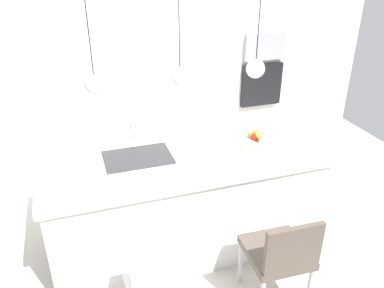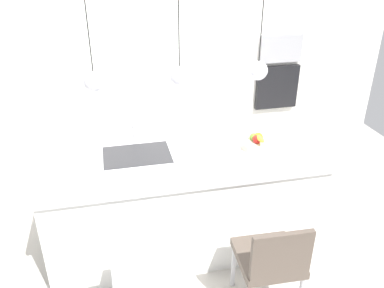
{
  "view_description": "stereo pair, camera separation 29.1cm",
  "coord_description": "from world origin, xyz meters",
  "px_view_note": "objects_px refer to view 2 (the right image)",
  "views": [
    {
      "loc": [
        -0.84,
        -2.85,
        2.52
      ],
      "look_at": [
        0.1,
        0.0,
        0.98
      ],
      "focal_mm": 36.86,
      "sensor_mm": 36.0,
      "label": 1
    },
    {
      "loc": [
        -0.56,
        -2.93,
        2.52
      ],
      "look_at": [
        0.1,
        0.0,
        0.98
      ],
      "focal_mm": 36.86,
      "sensor_mm": 36.0,
      "label": 2
    }
  ],
  "objects_px": {
    "oven": "(277,87)",
    "chair_middle": "(271,259)",
    "chair_near": "(143,279)",
    "microwave": "(281,48)",
    "fruit_bowl": "(256,143)"
  },
  "relations": [
    {
      "from": "microwave",
      "to": "oven",
      "type": "xyz_separation_m",
      "value": [
        0.0,
        0.0,
        -0.5
      ]
    },
    {
      "from": "chair_near",
      "to": "chair_middle",
      "type": "relative_size",
      "value": 1.07
    },
    {
      "from": "fruit_bowl",
      "to": "chair_middle",
      "type": "xyz_separation_m",
      "value": [
        -0.18,
        -0.87,
        -0.5
      ]
    },
    {
      "from": "fruit_bowl",
      "to": "chair_near",
      "type": "xyz_separation_m",
      "value": [
        -1.1,
        -0.87,
        -0.48
      ]
    },
    {
      "from": "microwave",
      "to": "oven",
      "type": "relative_size",
      "value": 0.96
    },
    {
      "from": "oven",
      "to": "chair_middle",
      "type": "bearing_deg",
      "value": -113.56
    },
    {
      "from": "microwave",
      "to": "chair_near",
      "type": "height_order",
      "value": "microwave"
    },
    {
      "from": "fruit_bowl",
      "to": "chair_middle",
      "type": "distance_m",
      "value": 1.01
    },
    {
      "from": "fruit_bowl",
      "to": "microwave",
      "type": "height_order",
      "value": "microwave"
    },
    {
      "from": "fruit_bowl",
      "to": "microwave",
      "type": "xyz_separation_m",
      "value": [
        0.93,
        1.68,
        0.38
      ]
    },
    {
      "from": "fruit_bowl",
      "to": "oven",
      "type": "xyz_separation_m",
      "value": [
        0.93,
        1.68,
        -0.12
      ]
    },
    {
      "from": "microwave",
      "to": "oven",
      "type": "distance_m",
      "value": 0.5
    },
    {
      "from": "fruit_bowl",
      "to": "oven",
      "type": "distance_m",
      "value": 1.92
    },
    {
      "from": "fruit_bowl",
      "to": "chair_middle",
      "type": "relative_size",
      "value": 0.31
    },
    {
      "from": "oven",
      "to": "chair_near",
      "type": "relative_size",
      "value": 0.62
    }
  ]
}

